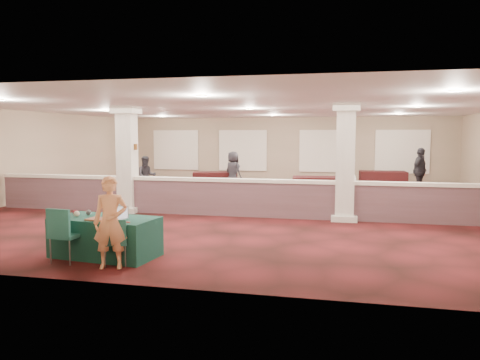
% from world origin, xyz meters
% --- Properties ---
extents(ground, '(16.00, 16.00, 0.00)m').
position_xyz_m(ground, '(0.00, 0.00, 0.00)').
color(ground, '#4E1316').
rests_on(ground, ground).
extents(wall_back, '(16.00, 0.04, 3.20)m').
position_xyz_m(wall_back, '(0.00, 8.00, 1.60)').
color(wall_back, gray).
rests_on(wall_back, ground).
extents(wall_front, '(16.00, 0.04, 3.20)m').
position_xyz_m(wall_front, '(0.00, -8.00, 1.60)').
color(wall_front, gray).
rests_on(wall_front, ground).
extents(wall_left, '(0.04, 16.00, 3.20)m').
position_xyz_m(wall_left, '(-8.00, 0.00, 1.60)').
color(wall_left, gray).
rests_on(wall_left, ground).
extents(ceiling, '(16.00, 16.00, 0.02)m').
position_xyz_m(ceiling, '(0.00, 0.00, 3.20)').
color(ceiling, silver).
rests_on(ceiling, wall_back).
extents(partition_wall, '(15.60, 0.28, 1.10)m').
position_xyz_m(partition_wall, '(0.00, -1.50, 0.57)').
color(partition_wall, brown).
rests_on(partition_wall, ground).
extents(column_left, '(0.72, 0.72, 3.20)m').
position_xyz_m(column_left, '(-3.50, -1.50, 1.64)').
color(column_left, beige).
rests_on(column_left, ground).
extents(column_right, '(0.72, 0.72, 3.20)m').
position_xyz_m(column_right, '(3.00, -1.50, 1.64)').
color(column_right, beige).
rests_on(column_right, ground).
extents(sconce_left, '(0.12, 0.12, 0.18)m').
position_xyz_m(sconce_left, '(-3.78, -1.50, 2.00)').
color(sconce_left, brown).
rests_on(sconce_left, column_left).
extents(sconce_right, '(0.12, 0.12, 0.18)m').
position_xyz_m(sconce_right, '(-3.22, -1.50, 2.00)').
color(sconce_right, brown).
rests_on(sconce_right, column_left).
extents(near_table, '(2.09, 1.22, 0.77)m').
position_xyz_m(near_table, '(-1.50, -6.50, 0.38)').
color(near_table, '#0E3632').
rests_on(near_table, ground).
extents(conf_chair_main, '(0.54, 0.55, 0.86)m').
position_xyz_m(conf_chair_main, '(-0.97, -7.08, 0.51)').
color(conf_chair_main, '#1C5249').
rests_on(conf_chair_main, ground).
extents(conf_chair_side, '(0.56, 0.57, 1.03)m').
position_xyz_m(conf_chair_side, '(-2.01, -7.10, 0.61)').
color(conf_chair_side, '#1C5249').
rests_on(conf_chair_side, ground).
extents(woman, '(0.68, 0.54, 1.64)m').
position_xyz_m(woman, '(-1.00, -7.20, 0.82)').
color(woman, '#F19D69').
rests_on(woman, ground).
extents(far_table_front_left, '(1.96, 1.44, 0.72)m').
position_xyz_m(far_table_front_left, '(-5.46, 0.30, 0.36)').
color(far_table_front_left, black).
rests_on(far_table_front_left, ground).
extents(far_table_front_center, '(2.12, 1.36, 0.80)m').
position_xyz_m(far_table_front_center, '(-1.53, 0.30, 0.40)').
color(far_table_front_center, black).
rests_on(far_table_front_center, ground).
extents(far_table_front_right, '(1.90, 0.95, 0.77)m').
position_xyz_m(far_table_front_right, '(5.92, 1.73, 0.39)').
color(far_table_front_right, black).
rests_on(far_table_front_right, ground).
extents(far_table_back_left, '(2.07, 1.41, 0.77)m').
position_xyz_m(far_table_back_left, '(-2.50, 4.73, 0.38)').
color(far_table_back_left, black).
rests_on(far_table_back_left, ground).
extents(far_table_back_center, '(2.02, 1.15, 0.78)m').
position_xyz_m(far_table_back_center, '(2.00, 3.20, 0.39)').
color(far_table_back_center, black).
rests_on(far_table_back_center, ground).
extents(far_table_back_right, '(2.02, 1.12, 0.79)m').
position_xyz_m(far_table_back_right, '(4.58, 6.50, 0.40)').
color(far_table_back_right, black).
rests_on(far_table_back_right, ground).
extents(attendee_a, '(0.85, 0.72, 1.55)m').
position_xyz_m(attendee_a, '(-4.54, 2.18, 0.77)').
color(attendee_a, black).
rests_on(attendee_a, ground).
extents(attendee_b, '(1.13, 1.14, 1.72)m').
position_xyz_m(attendee_b, '(3.00, 1.62, 0.86)').
color(attendee_b, beige).
rests_on(attendee_b, ground).
extents(attendee_c, '(1.00, 1.21, 1.87)m').
position_xyz_m(attendee_c, '(5.84, 4.80, 0.93)').
color(attendee_c, black).
rests_on(attendee_c, ground).
extents(attendee_d, '(0.94, 0.81, 1.68)m').
position_xyz_m(attendee_d, '(-1.60, 4.33, 0.84)').
color(attendee_d, black).
rests_on(attendee_d, ground).
extents(laptop_base, '(0.37, 0.28, 0.02)m').
position_xyz_m(laptop_base, '(-1.19, -6.59, 0.78)').
color(laptop_base, silver).
rests_on(laptop_base, near_table).
extents(laptop_screen, '(0.35, 0.05, 0.23)m').
position_xyz_m(laptop_screen, '(-1.18, -6.47, 0.90)').
color(laptop_screen, silver).
rests_on(laptop_screen, near_table).
extents(screen_glow, '(0.31, 0.04, 0.20)m').
position_xyz_m(screen_glow, '(-1.18, -6.48, 0.88)').
color(screen_glow, silver).
rests_on(screen_glow, near_table).
extents(knitting, '(0.45, 0.36, 0.03)m').
position_xyz_m(knitting, '(-1.48, -6.77, 0.78)').
color(knitting, '#B44D1C').
rests_on(knitting, near_table).
extents(yarn_cream, '(0.12, 0.12, 0.12)m').
position_xyz_m(yarn_cream, '(-2.09, -6.54, 0.82)').
color(yarn_cream, beige).
rests_on(yarn_cream, near_table).
extents(yarn_red, '(0.10, 0.10, 0.10)m').
position_xyz_m(yarn_red, '(-2.22, -6.36, 0.82)').
color(yarn_red, maroon).
rests_on(yarn_red, near_table).
extents(yarn_grey, '(0.11, 0.11, 0.11)m').
position_xyz_m(yarn_grey, '(-1.95, -6.32, 0.82)').
color(yarn_grey, '#4A4A4F').
rests_on(yarn_grey, near_table).
extents(scissors, '(0.13, 0.05, 0.01)m').
position_xyz_m(scissors, '(-0.86, -6.87, 0.77)').
color(scissors, '#AD1312').
rests_on(scissors, near_table).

